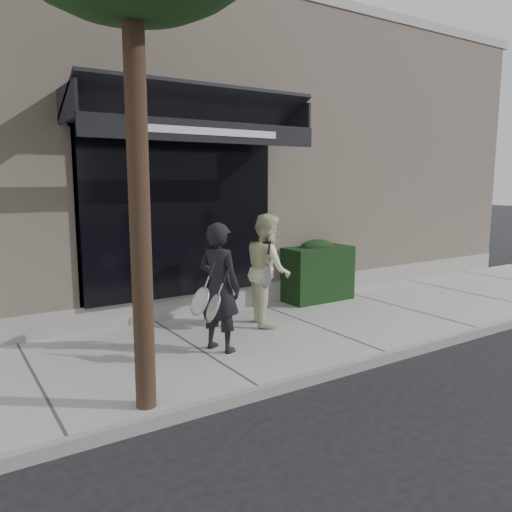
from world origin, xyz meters
TOP-DOWN VIEW (x-y plane):
  - ground at (0.00, 0.00)m, footprint 80.00×80.00m
  - sidewalk at (0.00, 0.00)m, footprint 20.00×3.00m
  - curb at (0.00, -1.55)m, footprint 20.00×0.10m
  - building_facade at (-0.01, 4.96)m, footprint 14.30×8.04m
  - hedge at (1.10, 1.25)m, footprint 1.30×0.70m
  - pedestrian_front at (-1.78, -0.24)m, footprint 0.83×0.86m
  - pedestrian_back at (-0.54, 0.46)m, footprint 0.92×1.02m

SIDE VIEW (x-z plane):
  - ground at x=0.00m, z-range 0.00..0.00m
  - sidewalk at x=0.00m, z-range 0.00..0.12m
  - curb at x=0.00m, z-range 0.00..0.14m
  - hedge at x=1.10m, z-range 0.09..1.23m
  - pedestrian_front at x=-1.78m, z-range 0.12..1.81m
  - pedestrian_back at x=-0.54m, z-range 0.12..1.84m
  - building_facade at x=-0.01m, z-range -0.08..5.56m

